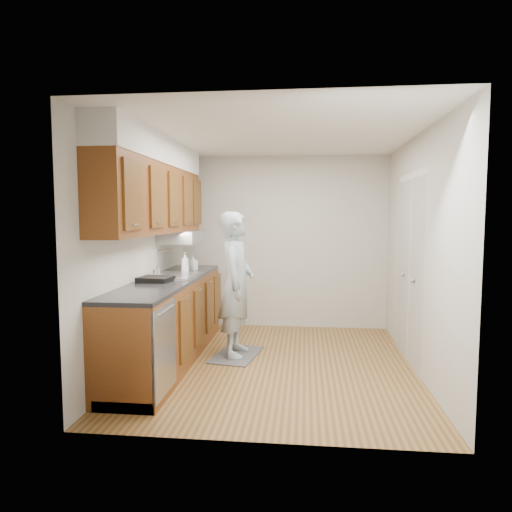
{
  "coord_description": "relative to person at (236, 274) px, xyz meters",
  "views": [
    {
      "loc": [
        0.32,
        -4.92,
        1.66
      ],
      "look_at": [
        -0.24,
        0.25,
        1.18
      ],
      "focal_mm": 32.0,
      "sensor_mm": 36.0,
      "label": 1
    }
  ],
  "objects": [
    {
      "name": "dish_rack",
      "position": [
        -0.8,
        -0.5,
        0.0
      ],
      "size": [
        0.37,
        0.33,
        0.05
      ],
      "primitive_type": "cube",
      "rotation": [
        0.0,
        0.0,
        -0.13
      ],
      "color": "black",
      "rests_on": "counter"
    },
    {
      "name": "counter",
      "position": [
        -0.73,
        -0.28,
        -0.47
      ],
      "size": [
        0.64,
        2.8,
        1.3
      ],
      "color": "brown",
      "rests_on": "floor"
    },
    {
      "name": "person",
      "position": [
        0.0,
        0.0,
        0.0
      ],
      "size": [
        0.47,
        0.68,
        1.9
      ],
      "primitive_type": "imported",
      "rotation": [
        0.0,
        0.0,
        1.54
      ],
      "color": "#9CB0BE",
      "rests_on": "floor_mat"
    },
    {
      "name": "soap_bottle_b",
      "position": [
        -0.64,
        0.52,
        0.07
      ],
      "size": [
        0.11,
        0.12,
        0.19
      ],
      "primitive_type": "imported",
      "rotation": [
        0.0,
        0.0,
        -0.42
      ],
      "color": "silver",
      "rests_on": "counter"
    },
    {
      "name": "floor",
      "position": [
        0.47,
        -0.28,
        -0.96
      ],
      "size": [
        3.5,
        3.5,
        0.0
      ],
      "primitive_type": "plane",
      "color": "olive",
      "rests_on": "ground"
    },
    {
      "name": "steel_can",
      "position": [
        -0.71,
        0.5,
        0.04
      ],
      "size": [
        0.08,
        0.08,
        0.12
      ],
      "primitive_type": "cylinder",
      "rotation": [
        0.0,
        0.0,
        0.28
      ],
      "color": "#A5A5AA",
      "rests_on": "counter"
    },
    {
      "name": "wall_left",
      "position": [
        -1.03,
        -0.28,
        0.29
      ],
      "size": [
        0.02,
        3.5,
        2.5
      ],
      "primitive_type": "cube",
      "color": "beige",
      "rests_on": "floor"
    },
    {
      "name": "upper_cabinets",
      "position": [
        -0.86,
        -0.23,
        0.99
      ],
      "size": [
        0.47,
        2.8,
        1.21
      ],
      "color": "brown",
      "rests_on": "wall_left"
    },
    {
      "name": "wall_right",
      "position": [
        1.97,
        -0.28,
        0.29
      ],
      "size": [
        0.02,
        3.5,
        2.5
      ],
      "primitive_type": "cube",
      "color": "beige",
      "rests_on": "floor"
    },
    {
      "name": "wall_back",
      "position": [
        0.47,
        1.47,
        0.29
      ],
      "size": [
        3.0,
        0.02,
        2.5
      ],
      "primitive_type": "cube",
      "color": "beige",
      "rests_on": "floor"
    },
    {
      "name": "ceiling",
      "position": [
        0.47,
        -0.28,
        1.54
      ],
      "size": [
        3.5,
        3.5,
        0.0
      ],
      "primitive_type": "plane",
      "rotation": [
        3.14,
        0.0,
        0.0
      ],
      "color": "white",
      "rests_on": "wall_left"
    },
    {
      "name": "soap_bottle_a",
      "position": [
        -0.68,
        0.27,
        0.1
      ],
      "size": [
        0.14,
        0.14,
        0.25
      ],
      "primitive_type": "imported",
      "rotation": [
        0.0,
        0.0,
        0.61
      ],
      "color": "silver",
      "rests_on": "counter"
    },
    {
      "name": "floor_mat",
      "position": [
        0.0,
        0.0,
        -0.96
      ],
      "size": [
        0.59,
        0.85,
        0.01
      ],
      "primitive_type": "cube",
      "rotation": [
        0.0,
        0.0,
        -0.17
      ],
      "color": "slate",
      "rests_on": "floor"
    },
    {
      "name": "closet_door",
      "position": [
        1.96,
        0.02,
        0.06
      ],
      "size": [
        0.02,
        1.22,
        2.05
      ],
      "primitive_type": "cube",
      "color": "beige",
      "rests_on": "wall_right"
    }
  ]
}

